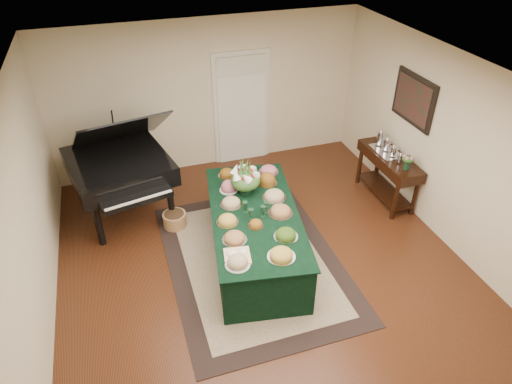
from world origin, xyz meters
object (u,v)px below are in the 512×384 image
object	(u,v)px
mahogany_sideboard	(389,165)
buffet_table	(255,234)
grand_piano	(119,165)
floral_centerpiece	(245,177)

from	to	relation	value
mahogany_sideboard	buffet_table	bearing A→B (deg)	-164.43
grand_piano	mahogany_sideboard	bearing A→B (deg)	-12.61
grand_piano	buffet_table	bearing A→B (deg)	-44.90
buffet_table	mahogany_sideboard	xyz separation A→B (m)	(2.53, 0.71, 0.25)
buffet_table	mahogany_sideboard	bearing A→B (deg)	15.57
floral_centerpiece	grand_piano	xyz separation A→B (m)	(-1.67, 1.12, -0.14)
buffet_table	floral_centerpiece	distance (m)	0.82
grand_piano	mahogany_sideboard	xyz separation A→B (m)	(4.18, -0.94, -0.25)
floral_centerpiece	mahogany_sideboard	distance (m)	2.54
buffet_table	grand_piano	xyz separation A→B (m)	(-1.65, 1.64, 0.50)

